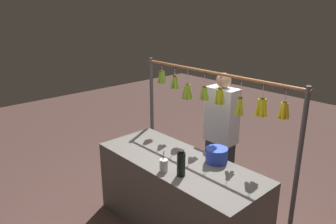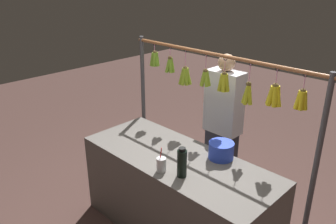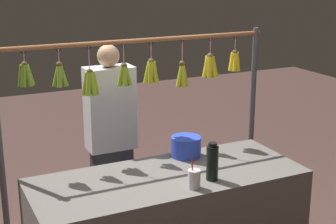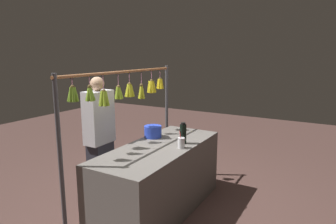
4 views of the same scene
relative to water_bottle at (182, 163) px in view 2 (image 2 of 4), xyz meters
name	(u,v)px [view 2 (image 2 of 4)]	position (x,y,z in m)	size (l,w,h in m)	color
market_counter	(177,196)	(0.23, -0.19, -0.53)	(1.85, 0.74, 0.81)	#66605B
display_rack	(216,98)	(0.21, -0.68, 0.32)	(2.07, 0.13, 1.70)	#4C4C51
water_bottle	(182,163)	(0.00, 0.00, 0.00)	(0.08, 0.08, 0.26)	black
blue_bucket	(221,150)	(-0.05, -0.46, -0.05)	(0.22, 0.22, 0.15)	blue
drink_cup	(161,165)	(0.17, 0.06, -0.06)	(0.08, 0.08, 0.21)	silver
vendor_person	(222,129)	(0.34, -1.01, -0.15)	(0.38, 0.20, 1.59)	#2D2D38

